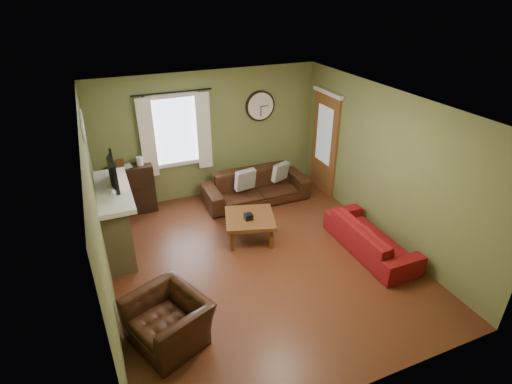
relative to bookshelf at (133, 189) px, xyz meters
name	(u,v)px	position (x,y,z in m)	size (l,w,h in m)	color
floor	(260,259)	(1.66, -2.41, -0.49)	(4.60, 5.20, 0.00)	#572916
ceiling	(261,105)	(1.66, -2.41, 2.11)	(4.60, 5.20, 0.00)	white
wall_left	(99,221)	(-0.64, -2.41, 0.81)	(0.00, 5.20, 2.60)	olive
wall_right	(384,166)	(3.96, -2.41, 0.81)	(0.00, 5.20, 2.60)	olive
wall_back	(210,135)	(1.66, 0.19, 0.81)	(4.60, 0.00, 2.60)	olive
wall_front	(366,304)	(1.66, -5.01, 0.81)	(4.60, 0.00, 2.60)	olive
fireplace	(115,223)	(-0.44, -1.26, 0.06)	(0.40, 1.40, 1.10)	tan
firebox	(129,233)	(-0.25, -1.26, -0.19)	(0.04, 0.60, 0.55)	black
mantel	(111,191)	(-0.41, -1.26, 0.65)	(0.58, 1.60, 0.08)	white
tv	(109,175)	(-0.39, -1.11, 0.87)	(0.60, 0.08, 0.35)	black
tv_screen	(114,171)	(-0.31, -1.11, 0.92)	(0.02, 0.62, 0.36)	#994C3F
medallion_left	(83,133)	(-0.62, -1.61, 1.76)	(0.28, 0.28, 0.03)	white
medallion_mid	(83,125)	(-0.62, -1.26, 1.76)	(0.28, 0.28, 0.03)	white
medallion_right	(82,119)	(-0.62, -0.91, 1.76)	(0.28, 0.28, 0.03)	white
window_pane	(175,131)	(0.96, 0.17, 1.01)	(1.00, 0.02, 1.30)	silver
curtain_rod	(172,92)	(0.96, 0.07, 1.78)	(0.03, 0.03, 1.50)	black
curtain_left	(147,139)	(0.41, 0.07, 0.96)	(0.28, 0.04, 1.55)	white
curtain_right	(204,131)	(1.51, 0.07, 0.96)	(0.28, 0.04, 1.55)	white
wall_clock	(260,106)	(2.76, 0.14, 1.31)	(0.64, 0.06, 0.64)	white
door	(324,144)	(3.93, -0.56, 0.56)	(0.05, 0.90, 2.10)	brown
bookshelf	(133,189)	(0.00, 0.00, 0.00)	(0.82, 0.35, 0.98)	black
book	(123,168)	(-0.11, -0.01, 0.47)	(0.15, 0.21, 0.02)	brown
sofa_brown	(256,187)	(2.39, -0.51, -0.17)	(2.15, 0.84, 0.63)	black
pillow_left	(245,180)	(2.13, -0.56, 0.06)	(0.42, 0.13, 0.42)	gray
pillow_right	(280,172)	(2.95, -0.50, 0.06)	(0.38, 0.11, 0.38)	gray
sofa_red	(371,237)	(3.49, -2.88, -0.22)	(1.84, 0.72, 0.54)	maroon
armchair	(168,320)	(-0.04, -3.47, -0.18)	(0.96, 0.84, 0.62)	black
coffee_table	(250,227)	(1.75, -1.76, -0.26)	(0.84, 0.84, 0.45)	brown
tissue_box	(249,221)	(1.70, -1.83, -0.09)	(0.13, 0.13, 0.10)	black
wine_glass_a	(114,197)	(-0.39, -1.76, 0.79)	(0.07, 0.07, 0.20)	white
wine_glass_b	(114,196)	(-0.39, -1.70, 0.79)	(0.07, 0.07, 0.19)	white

